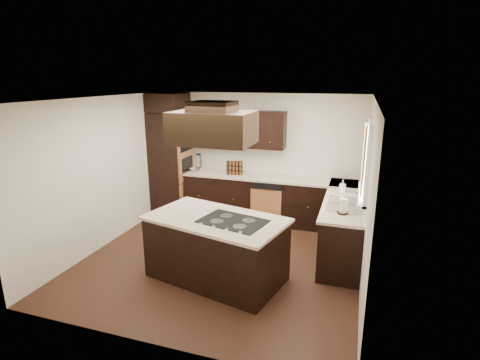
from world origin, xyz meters
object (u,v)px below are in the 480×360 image
Objects in this scene: island at (216,249)px; spice_rack at (235,168)px; range_hood at (213,128)px; oven_column at (171,163)px.

island is 5.72× the size of spice_rack.
spice_rack is (-0.49, 2.31, -1.11)m from range_hood.
oven_column reaches higher than island.
spice_rack reaches higher than island.
range_hood is (-0.03, 0.02, 1.72)m from island.
oven_column is 6.60× the size of spice_rack.
oven_column is at bearing 143.02° from island.
oven_column is at bearing 169.78° from spice_rack.
oven_column is 3.13m from range_hood.
range_hood is 3.27× the size of spice_rack.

